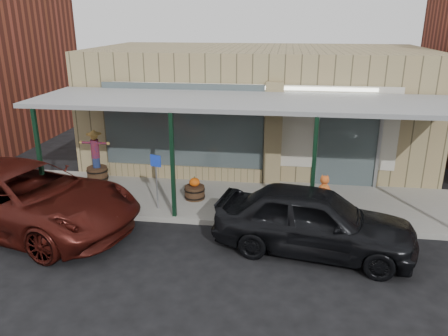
# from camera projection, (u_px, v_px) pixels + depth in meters

# --- Properties ---
(ground) EXTENTS (120.00, 120.00, 0.00)m
(ground) POSITION_uv_depth(u_px,v_px,m) (231.00, 268.00, 9.61)
(ground) COLOR black
(ground) RESTS_ON ground
(sidewalk) EXTENTS (40.00, 3.20, 0.15)m
(sidewalk) POSITION_uv_depth(u_px,v_px,m) (246.00, 201.00, 12.96)
(sidewalk) COLOR gray
(sidewalk) RESTS_ON ground
(storefront) EXTENTS (12.00, 6.25, 4.20)m
(storefront) POSITION_uv_depth(u_px,v_px,m) (258.00, 105.00, 16.57)
(storefront) COLOR #928259
(storefront) RESTS_ON ground
(awning) EXTENTS (12.00, 3.00, 3.04)m
(awning) POSITION_uv_depth(u_px,v_px,m) (247.00, 103.00, 11.97)
(awning) COLOR gray
(awning) RESTS_ON ground
(block_buildings_near) EXTENTS (61.00, 8.00, 8.00)m
(block_buildings_near) POSITION_uv_depth(u_px,v_px,m) (313.00, 58.00, 16.74)
(block_buildings_near) COLOR maroon
(block_buildings_near) RESTS_ON ground
(barrel_scarecrow) EXTENTS (1.03, 0.77, 1.70)m
(barrel_scarecrow) POSITION_uv_depth(u_px,v_px,m) (96.00, 163.00, 14.26)
(barrel_scarecrow) COLOR #44281B
(barrel_scarecrow) RESTS_ON sidewalk
(barrel_pumpkin) EXTENTS (0.75, 0.75, 0.69)m
(barrel_pumpkin) POSITION_uv_depth(u_px,v_px,m) (195.00, 191.00, 12.87)
(barrel_pumpkin) COLOR #44281B
(barrel_pumpkin) RESTS_ON sidewalk
(handicap_sign) EXTENTS (0.32, 0.12, 1.57)m
(handicap_sign) POSITION_uv_depth(u_px,v_px,m) (156.00, 175.00, 11.93)
(handicap_sign) COLOR gray
(handicap_sign) RESTS_ON sidewalk
(parked_sedan) EXTENTS (4.86, 2.65, 1.58)m
(parked_sedan) POSITION_uv_depth(u_px,v_px,m) (314.00, 220.00, 10.11)
(parked_sedan) COLOR black
(parked_sedan) RESTS_ON ground
(car_maroon) EXTENTS (6.58, 4.21, 1.69)m
(car_maroon) POSITION_uv_depth(u_px,v_px,m) (25.00, 198.00, 11.23)
(car_maroon) COLOR #42120D
(car_maroon) RESTS_ON ground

